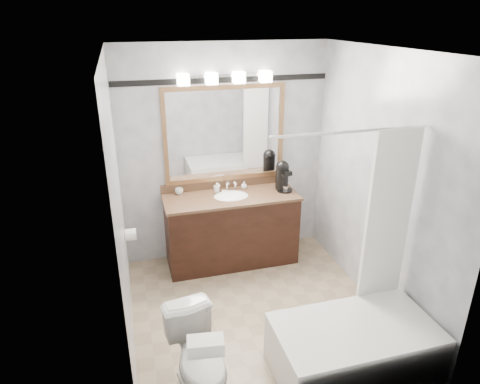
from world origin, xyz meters
The scene contains 14 objects.
room centered at (0.00, 0.00, 1.25)m, with size 2.42×2.62×2.52m.
vanity centered at (0.00, 1.02, 0.44)m, with size 1.53×0.58×0.97m.
mirror centered at (0.00, 1.28, 1.50)m, with size 1.40×0.04×1.10m.
vanity_light_bar centered at (0.00, 1.23, 2.13)m, with size 1.02×0.14×0.12m.
accent_stripe centered at (0.00, 1.29, 2.10)m, with size 2.40×0.01×0.06m, color black.
bathtub centered at (0.55, -0.90, 0.28)m, with size 1.30×0.75×1.96m.
tp_roll centered at (-1.14, 0.66, 0.70)m, with size 0.12×0.12×0.11m, color white.
toilet centered at (-0.73, -0.82, 0.34)m, with size 0.39×0.68×0.69m, color white.
tissue_box centered at (-0.73, -1.12, 0.74)m, with size 0.24×0.13×0.10m, color white.
coffee_maker centered at (0.63, 1.04, 1.03)m, with size 0.18×0.23×0.35m.
cup_left centered at (-0.56, 1.22, 0.89)m, with size 0.09×0.09×0.07m, color white.
soap_bottle_a centered at (-0.13, 1.18, 0.91)m, with size 0.05×0.05×0.11m, color white.
soap_bottle_b centered at (0.20, 1.19, 0.89)m, with size 0.07×0.07×0.09m, color white.
soap_bar centered at (-0.04, 1.13, 0.86)m, with size 0.07×0.04×0.02m, color beige.
Camera 1 is at (-1.10, -3.31, 2.76)m, focal length 32.00 mm.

